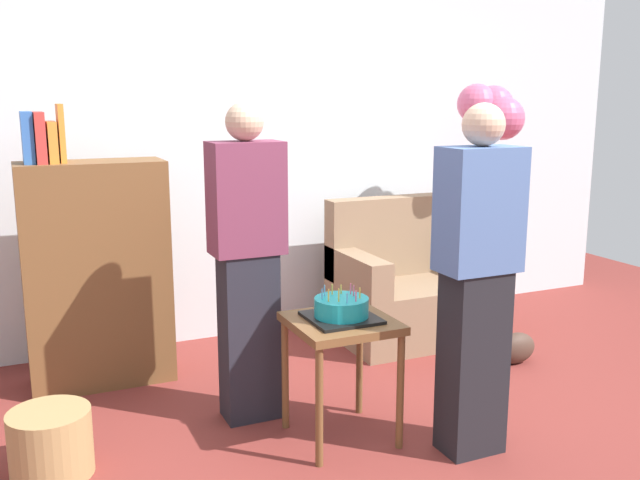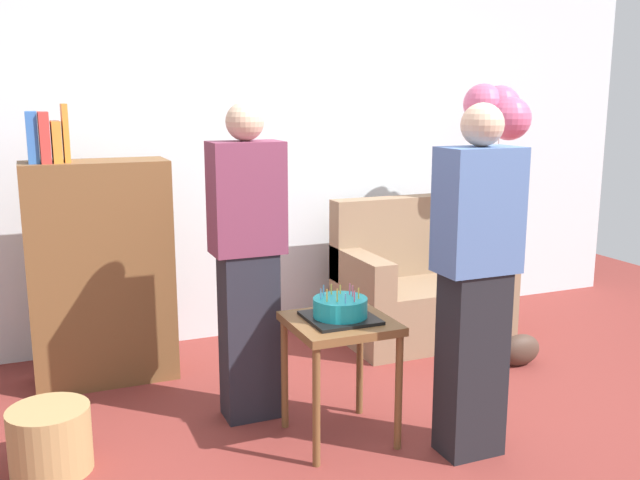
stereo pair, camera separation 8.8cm
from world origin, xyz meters
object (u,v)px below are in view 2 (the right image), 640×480
birthday_cake (340,309)px  balloon_bunch (498,110)px  person_holding_cake (475,282)px  bookshelf (100,269)px  couch (418,289)px  person_blowing_candles (248,262)px  wicker_basket (50,440)px  handbag (520,350)px  side_table (340,338)px

birthday_cake → balloon_bunch: 2.19m
person_holding_cake → balloon_bunch: 2.00m
balloon_bunch → bookshelf: bearing=177.3°
couch → person_holding_cake: person_holding_cake is taller
person_holding_cake → person_blowing_candles: bearing=-15.2°
bookshelf → person_blowing_candles: size_ratio=0.99×
couch → bookshelf: size_ratio=0.68×
couch → person_holding_cake: 1.73m
bookshelf → person_blowing_candles: (0.65, -0.80, 0.16)m
birthday_cake → wicker_basket: (-1.33, 0.21, -0.51)m
person_blowing_candles → balloon_bunch: balloon_bunch is taller
person_blowing_candles → person_holding_cake: (0.84, -0.77, 0.00)m
person_holding_cake → handbag: bearing=-111.9°
couch → bookshelf: bookshelf is taller
couch → balloon_bunch: 1.34m
couch → bookshelf: (-2.11, 0.04, 0.33)m
couch → bookshelf: bearing=179.0°
bookshelf → birthday_cake: 1.56m
person_blowing_candles → person_holding_cake: 1.14m
person_holding_cake → bookshelf: bearing=-19.1°
side_table → wicker_basket: (-1.33, 0.21, -0.37)m
handbag → birthday_cake: bearing=-163.2°
couch → wicker_basket: size_ratio=3.06×
side_table → person_blowing_candles: (-0.33, 0.41, 0.32)m
birthday_cake → balloon_bunch: bearing=33.1°
person_blowing_candles → wicker_basket: 1.22m
side_table → balloon_bunch: (1.67, 1.09, 1.05)m
side_table → person_holding_cake: 0.70m
bookshelf → wicker_basket: bookshelf is taller
couch → side_table: 1.64m
person_blowing_candles → balloon_bunch: (2.00, 0.68, 0.73)m
side_table → balloon_bunch: 2.25m
couch → person_holding_cake: size_ratio=0.67×
birthday_cake → wicker_basket: size_ratio=0.89×
handbag → balloon_bunch: (0.23, 0.65, 1.46)m
couch → person_blowing_candles: 1.72m
birthday_cake → person_blowing_candles: (-0.33, 0.41, 0.17)m
wicker_basket → handbag: 2.77m
bookshelf → birthday_cake: (0.98, -1.21, -0.01)m
bookshelf → balloon_bunch: 2.80m
bookshelf → balloon_bunch: (2.65, -0.12, 0.89)m
wicker_basket → handbag: wicker_basket is taller
bookshelf → person_blowing_candles: person_blowing_candles is taller
couch → wicker_basket: couch is taller
bookshelf → balloon_bunch: balloon_bunch is taller
bookshelf → couch: bearing=-1.0°
couch → person_blowing_candles: (-1.46, -0.76, 0.49)m
side_table → birthday_cake: birthday_cake is taller
person_blowing_candles → couch: bearing=12.6°
bookshelf → handbag: size_ratio=5.77×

